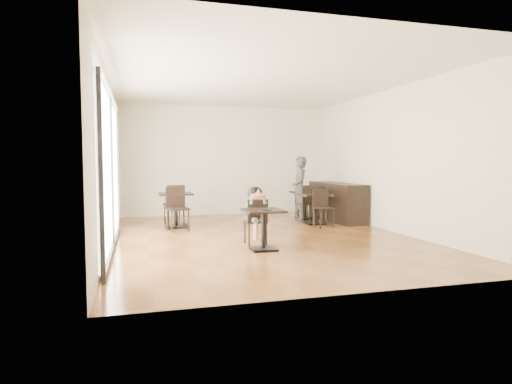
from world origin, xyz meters
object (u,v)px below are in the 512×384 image
object	(u,v)px
cafe_table_left	(176,210)
chair_left_b	(178,209)
child	(255,216)
child_table	(263,230)
chair_mid_b	(324,208)
adult_patron	(300,189)
cafe_table_back	(305,205)
cafe_table_mid	(315,209)
chair_back_b	(318,204)
chair_back_a	(303,201)
chair_mid_a	(306,204)
chair_left_a	(174,204)
child_chair	(255,222)

from	to	relation	value
cafe_table_left	chair_left_b	world-z (taller)	chair_left_b
child	child_table	bearing A→B (deg)	-90.00
chair_mid_b	chair_left_b	distance (m)	3.44
adult_patron	cafe_table_back	distance (m)	0.63
cafe_table_mid	chair_back_b	size ratio (longest dim) A/B	0.84
cafe_table_back	chair_mid_b	size ratio (longest dim) A/B	0.82
chair_back_a	cafe_table_mid	bearing A→B (deg)	88.30
chair_mid_a	chair_left_a	bearing A→B (deg)	-9.19
child	adult_patron	world-z (taller)	adult_patron
child	chair_back_a	distance (m)	4.50
adult_patron	chair_mid_b	bearing A→B (deg)	14.57
child_table	chair_left_a	size ratio (longest dim) A/B	0.73
adult_patron	chair_back_b	distance (m)	0.64
chair_mid_a	chair_left_b	xyz separation A→B (m)	(-3.42, -0.72, 0.04)
child_table	chair_mid_a	distance (m)	3.91
child_table	cafe_table_back	bearing A→B (deg)	58.51
chair_back_b	chair_left_b	bearing A→B (deg)	-160.35
chair_mid_b	chair_back_a	distance (m)	2.17
cafe_table_back	chair_back_b	bearing A→B (deg)	-74.63
chair_left_a	chair_back_b	bearing A→B (deg)	162.60
chair_mid_a	child	bearing A→B (deg)	49.01
child_chair	chair_left_a	size ratio (longest dim) A/B	0.87
chair_left_a	child_table	bearing A→B (deg)	98.46
chair_mid_a	cafe_table_mid	bearing A→B (deg)	87.23
cafe_table_mid	chair_left_a	size ratio (longest dim) A/B	0.76
child_table	cafe_table_left	distance (m)	3.36
cafe_table_back	chair_left_a	world-z (taller)	chair_left_a
child_chair	child	world-z (taller)	child
chair_back_b	adult_patron	bearing A→B (deg)	159.51
child_table	chair_mid_b	bearing A→B (deg)	45.38
chair_mid_a	chair_back_a	bearing A→B (deg)	-109.64
chair_mid_a	chair_back_a	distance (m)	1.10
child_chair	chair_left_b	distance (m)	2.38
chair_back_b	cafe_table_back	bearing A→B (deg)	114.92
child_table	cafe_table_back	distance (m)	4.42
child_table	cafe_table_mid	distance (m)	3.46
chair_mid_a	chair_back_a	size ratio (longest dim) A/B	1.01
chair_left_a	chair_left_b	world-z (taller)	same
child_chair	chair_mid_b	size ratio (longest dim) A/B	0.96
chair_mid_b	chair_back_a	size ratio (longest dim) A/B	1.01
adult_patron	cafe_table_left	size ratio (longest dim) A/B	2.07
adult_patron	cafe_table_mid	size ratio (longest dim) A/B	2.26
child_table	cafe_table_mid	xyz separation A→B (m)	(2.14, 2.72, 0.02)
child_table	cafe_table_mid	bearing A→B (deg)	51.78
child_table	child	bearing A→B (deg)	90.00
child	cafe_table_left	world-z (taller)	child
cafe_table_mid	chair_back_a	bearing A→B (deg)	78.75
adult_patron	cafe_table_back	xyz separation A→B (m)	(0.28, 0.30, -0.48)
cafe_table_left	chair_left_b	bearing A→B (deg)	-90.00
adult_patron	child_chair	bearing A→B (deg)	-25.23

